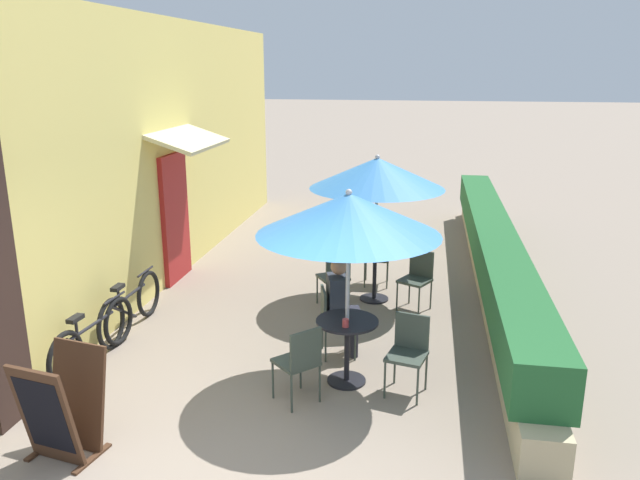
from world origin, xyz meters
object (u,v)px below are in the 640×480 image
seated_patron_near_left (342,303)px  patio_umbrella_mid (377,173)px  cafe_chair_mid_right (372,254)px  patio_umbrella_near (349,214)px  cafe_chair_mid_left (417,275)px  bicycle_second (131,307)px  patio_table_mid (375,267)px  bicycle_leaning (93,337)px  cafe_chair_near_left (332,316)px  menu_board (63,406)px  coffee_cup_mid (367,251)px  cafe_chair_mid_back (335,274)px  cafe_chair_near_right (300,359)px  coffee_cup_near (346,323)px  patio_table_near (347,340)px  cafe_chair_near_back (409,348)px

seated_patron_near_left → patio_umbrella_mid: patio_umbrella_mid is taller
cafe_chair_mid_right → patio_umbrella_near: bearing=-1.9°
cafe_chair_mid_left → bicycle_second: cafe_chair_mid_left is taller
patio_table_mid → bicycle_leaning: size_ratio=0.44×
bicycle_second → patio_umbrella_near: bearing=-16.3°
cafe_chair_near_left → patio_table_mid: size_ratio=1.16×
patio_umbrella_mid → menu_board: 5.26m
patio_umbrella_mid → cafe_chair_near_left: bearing=-100.0°
patio_umbrella_near → coffee_cup_mid: bearing=90.6°
seated_patron_near_left → cafe_chair_mid_right: 2.65m
patio_table_mid → cafe_chair_mid_back: bearing=-141.5°
cafe_chair_near_right → patio_umbrella_mid: 3.52m
seated_patron_near_left → coffee_cup_near: bearing=-5.3°
patio_table_near → cafe_chair_mid_left: size_ratio=0.86×
seated_patron_near_left → menu_board: size_ratio=1.25×
patio_umbrella_mid → cafe_chair_mid_right: bearing=98.5°
cafe_chair_near_back → cafe_chair_mid_right: size_ratio=1.00×
seated_patron_near_left → bicycle_second: size_ratio=0.72×
cafe_chair_mid_right → menu_board: menu_board is taller
cafe_chair_mid_left → cafe_chair_mid_back: bearing=36.3°
bicycle_second → menu_board: menu_board is taller
patio_umbrella_mid → coffee_cup_near: bearing=-91.7°
cafe_chair_mid_right → coffee_cup_mid: cafe_chair_mid_right is taller
cafe_chair_near_back → menu_board: size_ratio=0.87×
patio_umbrella_near → patio_umbrella_mid: size_ratio=1.00×
patio_umbrella_mid → cafe_chair_mid_back: (-0.54, -0.43, -1.44)m
patio_table_mid → patio_umbrella_mid: size_ratio=0.34×
cafe_chair_near_right → bicycle_second: (-2.62, 1.46, -0.17)m
patio_table_mid → menu_board: size_ratio=0.75×
cafe_chair_mid_back → bicycle_leaning: bearing=-171.2°
patio_umbrella_near → cafe_chair_near_back: (0.69, -0.09, -1.44)m
cafe_chair_mid_left → cafe_chair_near_back: bearing=116.8°
cafe_chair_mid_right → cafe_chair_near_right: bearing=-8.2°
cafe_chair_mid_right → cafe_chair_mid_back: size_ratio=1.00×
coffee_cup_near → cafe_chair_mid_right: bearing=90.3°
patio_table_near → patio_table_mid: (0.09, 2.63, 0.00)m
coffee_cup_mid → bicycle_second: size_ratio=0.05×
patio_table_mid → bicycle_second: size_ratio=0.43×
patio_table_mid → cafe_chair_near_left: bearing=-100.0°
patio_table_near → patio_table_mid: 2.63m
cafe_chair_near_left → cafe_chair_mid_right: bearing=158.8°
seated_patron_near_left → patio_table_mid: 1.98m
cafe_chair_mid_back → cafe_chair_mid_right: bearing=36.3°
patio_umbrella_mid → cafe_chair_mid_back: size_ratio=2.56×
cafe_chair_near_left → cafe_chair_mid_back: size_ratio=1.00×
cafe_chair_near_back → coffee_cup_mid: 2.75m
bicycle_leaning → patio_table_mid: bearing=44.9°
coffee_cup_mid → patio_table_mid: bearing=36.3°
cafe_chair_near_right → cafe_chair_mid_back: size_ratio=1.00×
patio_umbrella_near → cafe_chair_mid_right: bearing=90.3°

